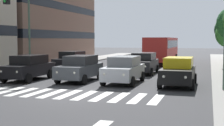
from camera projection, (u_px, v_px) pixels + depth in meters
ground_plane at (69, 94)px, 16.11m from camera, size 180.00×180.00×0.00m
crosswalk_markings at (69, 94)px, 16.11m from camera, size 9.45×2.80×0.01m
car_0 at (178, 71)px, 18.99m from camera, size 2.02×4.44×1.72m
car_1 at (124, 69)px, 20.15m from camera, size 2.02×4.44×1.72m
car_2 at (80, 68)px, 21.16m from camera, size 2.02×4.44×1.72m
car_3 at (29, 67)px, 21.71m from camera, size 2.02×4.44×1.72m
car_row2_0 at (72, 60)px, 28.79m from camera, size 2.02×4.44×1.72m
car_row2_1 at (144, 63)px, 25.77m from camera, size 2.02×4.44×1.72m
bus_behind_traffic at (162, 48)px, 36.18m from camera, size 2.78×10.50×3.00m
street_lamp_left at (217, 2)px, 16.43m from camera, size 3.03×0.28×7.50m
street_lamp_right at (34, 14)px, 26.14m from camera, size 3.20×0.28×7.77m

